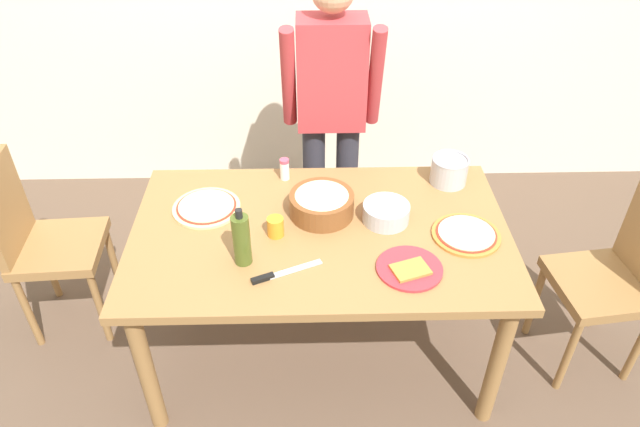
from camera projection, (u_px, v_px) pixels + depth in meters
ground at (320, 348)px, 2.94m from camera, size 8.00×8.00×0.00m
dining_table at (320, 246)px, 2.53m from camera, size 1.60×0.96×0.76m
person_cook at (331, 108)px, 2.97m from camera, size 0.49×0.25×1.62m
chair_wooden_left at (40, 238)px, 2.77m from camera, size 0.42×0.42×0.95m
chair_wooden_right at (619, 272)px, 2.59m from camera, size 0.45×0.45×0.95m
pizza_raw_on_board at (206, 207)px, 2.59m from camera, size 0.30×0.30×0.02m
pizza_cooked_on_tray at (466, 234)px, 2.44m from camera, size 0.29×0.29×0.02m
plate_with_slice at (410, 269)px, 2.27m from camera, size 0.26×0.26×0.02m
popcorn_bowl at (322, 202)px, 2.53m from camera, size 0.28×0.28×0.11m
mixing_bowl_steel at (386, 213)px, 2.50m from camera, size 0.20×0.20×0.08m
olive_oil_bottle at (242, 239)px, 2.25m from camera, size 0.07×0.07×0.26m
steel_pot at (449, 170)px, 2.72m from camera, size 0.17×0.17×0.13m
cup_orange at (276, 227)px, 2.42m from camera, size 0.07×0.07×0.08m
salt_shaker at (285, 169)px, 2.75m from camera, size 0.04×0.04×0.11m
chef_knife at (278, 274)px, 2.25m from camera, size 0.28×0.14×0.02m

